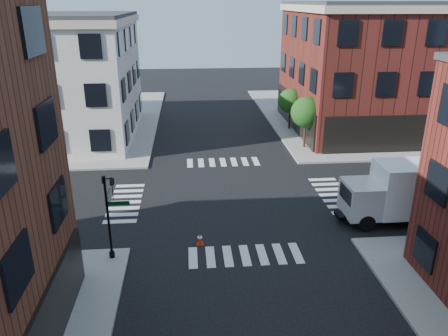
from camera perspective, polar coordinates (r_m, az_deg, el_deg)
ground at (r=29.21m, az=1.00°, el=-4.00°), size 120.00×120.00×0.00m
sidewalk_ne at (r=54.35m, az=21.37°, el=6.53°), size 30.00×30.00×0.15m
sidewalk_nw at (r=52.19m, az=-25.27°, el=5.41°), size 30.00×30.00×0.15m
building_ne at (r=48.70m, az=24.26°, el=11.74°), size 25.00×16.00×12.00m
building_nw at (r=45.86m, az=-25.99°, el=10.37°), size 22.00×16.00×11.00m
tree_near at (r=38.83m, az=10.77°, el=6.97°), size 2.69×2.69×4.49m
tree_far at (r=44.55m, az=8.75°, el=8.51°), size 2.43×2.43×4.07m
signal_pole at (r=22.19m, az=-14.76°, el=-5.07°), size 1.29×1.24×4.60m
box_truck at (r=27.96m, az=23.38°, el=-2.81°), size 8.02×2.57×3.61m
traffic_cone at (r=23.91m, az=-3.17°, el=-9.26°), size 0.35×0.35×0.65m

